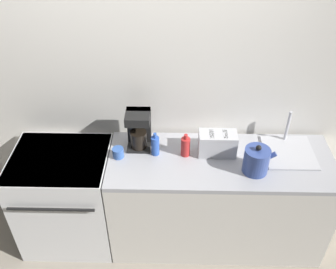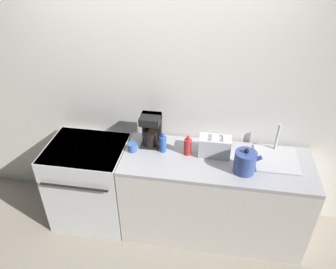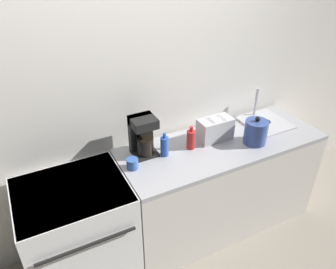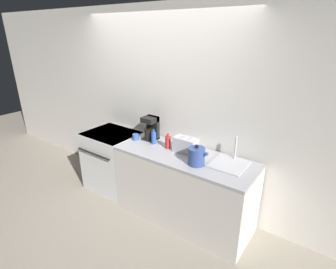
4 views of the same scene
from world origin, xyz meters
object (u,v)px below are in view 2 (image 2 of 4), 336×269
object	(u,v)px
toaster	(215,146)
bottle_blue	(163,144)
cup_blue	(132,147)
stove	(91,182)
bottle_red	(188,147)
coffee_maker	(151,129)
kettle	(245,162)

from	to	relation	value
toaster	bottle_blue	size ratio (longest dim) A/B	1.45
cup_blue	stove	bearing A→B (deg)	-176.71
toaster	bottle_red	xyz separation A→B (m)	(-0.24, -0.02, -0.01)
bottle_blue	coffee_maker	bearing A→B (deg)	141.25
coffee_maker	cup_blue	bearing A→B (deg)	-135.87
stove	coffee_maker	size ratio (longest dim) A/B	2.82
stove	toaster	world-z (taller)	toaster
bottle_red	coffee_maker	bearing A→B (deg)	162.92
coffee_maker	bottle_blue	size ratio (longest dim) A/B	1.61
bottle_blue	stove	bearing A→B (deg)	-174.82
coffee_maker	bottle_blue	distance (m)	0.19
stove	cup_blue	size ratio (longest dim) A/B	10.30
kettle	stove	bearing A→B (deg)	175.90
kettle	coffee_maker	size ratio (longest dim) A/B	0.75
bottle_blue	cup_blue	distance (m)	0.29
stove	toaster	bearing A→B (deg)	4.05
bottle_red	bottle_blue	size ratio (longest dim) A/B	0.99
stove	kettle	xyz separation A→B (m)	(1.48, -0.11, 0.54)
bottle_blue	kettle	bearing A→B (deg)	-13.26
bottle_blue	cup_blue	bearing A→B (deg)	-171.75
stove	cup_blue	world-z (taller)	cup_blue
coffee_maker	cup_blue	world-z (taller)	coffee_maker
kettle	cup_blue	xyz separation A→B (m)	(-1.02, 0.13, -0.06)
toaster	cup_blue	xyz separation A→B (m)	(-0.76, -0.06, -0.05)
coffee_maker	bottle_red	world-z (taller)	coffee_maker
kettle	cup_blue	size ratio (longest dim) A/B	2.74
kettle	bottle_blue	world-z (taller)	kettle
toaster	cup_blue	bearing A→B (deg)	-175.48
stove	toaster	size ratio (longest dim) A/B	3.12
kettle	toaster	size ratio (longest dim) A/B	0.83
cup_blue	bottle_red	bearing A→B (deg)	3.92
kettle	toaster	xyz separation A→B (m)	(-0.26, 0.19, -0.01)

